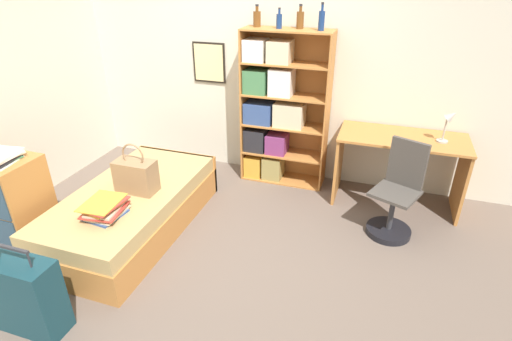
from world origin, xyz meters
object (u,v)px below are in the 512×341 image
(handbag, at_px, (136,176))
(desk_chair, at_px, (395,204))
(desk, at_px, (400,157))
(desk_lamp, at_px, (450,121))
(bed, at_px, (134,209))
(suitcase, at_px, (27,296))
(book_stack_on_bed, at_px, (105,208))
(bottle_clear, at_px, (300,19))
(dresser, at_px, (11,203))
(bottle_brown, at_px, (279,21))
(bookcase, at_px, (274,111))
(bottle_blue, at_px, (322,20))
(bottle_green, at_px, (257,18))

(handbag, bearing_deg, desk_chair, 17.54)
(desk, bearing_deg, desk_lamp, -3.08)
(bed, distance_m, desk_chair, 2.52)
(handbag, distance_m, suitcase, 1.33)
(suitcase, bearing_deg, bed, 90.88)
(book_stack_on_bed, xyz_separation_m, bottle_clear, (1.17, 1.94, 1.33))
(dresser, distance_m, bottle_brown, 3.09)
(bookcase, height_order, bottle_clear, bottle_clear)
(bottle_clear, relative_size, bottle_blue, 0.90)
(bed, distance_m, desk_lamp, 3.17)
(suitcase, height_order, bookcase, bookcase)
(bed, relative_size, dresser, 2.20)
(book_stack_on_bed, relative_size, bottle_brown, 1.97)
(suitcase, bearing_deg, book_stack_on_bed, 86.70)
(handbag, bearing_deg, bottle_blue, 45.96)
(book_stack_on_bed, bearing_deg, suitcase, -93.30)
(bottle_blue, xyz_separation_m, desk_chair, (0.94, -0.69, -1.54))
(dresser, relative_size, desk_lamp, 2.49)
(bed, bearing_deg, bottle_green, 62.48)
(desk_lamp, bearing_deg, dresser, -153.56)
(bed, bearing_deg, book_stack_on_bed, -81.32)
(handbag, xyz_separation_m, desk, (2.32, 1.31, -0.05))
(bookcase, bearing_deg, book_stack_on_bed, -116.18)
(bottle_blue, bearing_deg, bottle_clear, 163.95)
(book_stack_on_bed, xyz_separation_m, bottle_brown, (0.96, 1.88, 1.32))
(bottle_green, bearing_deg, desk, -6.19)
(bed, bearing_deg, bottle_blue, 44.18)
(suitcase, distance_m, bottle_green, 3.26)
(bottle_brown, xyz_separation_m, desk, (1.38, -0.13, -1.28))
(desk, relative_size, desk_lamp, 3.73)
(book_stack_on_bed, xyz_separation_m, bottle_blue, (1.40, 1.87, 1.34))
(handbag, height_order, desk_chair, desk_chair)
(bottle_brown, height_order, desk_chair, bottle_brown)
(book_stack_on_bed, relative_size, bookcase, 0.23)
(desk_lamp, xyz_separation_m, desk_chair, (-0.38, -0.56, -0.69))
(bottle_clear, bearing_deg, bottle_brown, -165.64)
(suitcase, height_order, bottle_blue, bottle_blue)
(bottle_green, xyz_separation_m, desk_chair, (1.63, -0.75, -1.52))
(handbag, xyz_separation_m, bottle_green, (0.69, 1.49, 1.23))
(bookcase, distance_m, bottle_green, 1.00)
(dresser, distance_m, desk, 3.78)
(bottle_clear, relative_size, desk_chair, 0.26)
(book_stack_on_bed, relative_size, bottle_blue, 1.50)
(desk, bearing_deg, bottle_green, 173.81)
(bottle_green, height_order, bottle_clear, bottle_clear)
(bed, relative_size, bookcase, 1.08)
(handbag, relative_size, bottle_blue, 1.81)
(suitcase, xyz_separation_m, bookcase, (0.98, 2.73, 0.56))
(bed, distance_m, dresser, 1.06)
(bookcase, relative_size, bottle_blue, 6.61)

